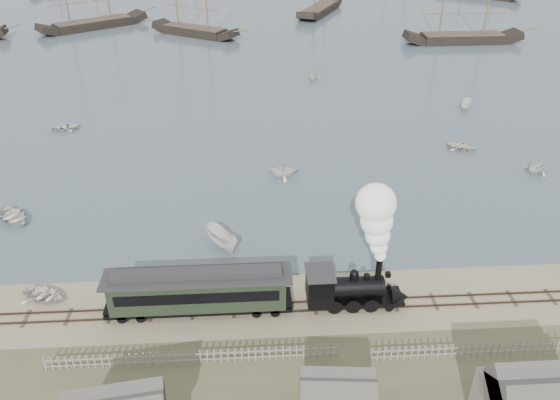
{
  "coord_description": "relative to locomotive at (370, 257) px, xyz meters",
  "views": [
    {
      "loc": [
        -2.48,
        -32.65,
        27.3
      ],
      "look_at": [
        0.01,
        7.87,
        3.5
      ],
      "focal_mm": 35.0,
      "sensor_mm": 36.0,
      "label": 1
    }
  ],
  "objects": [
    {
      "name": "rowboat_1",
      "position": [
        -4.73,
        20.56,
        -3.53
      ],
      "size": [
        2.88,
        3.29,
        1.67
      ],
      "primitive_type": "imported",
      "rotation": [
        0.0,
        0.0,
        1.52
      ],
      "color": "white",
      "rests_on": "harbor_water"
    },
    {
      "name": "locomotive",
      "position": [
        0.0,
        0.0,
        0.0
      ],
      "size": [
        7.71,
        2.88,
        9.61
      ],
      "color": "black",
      "rests_on": "ground"
    },
    {
      "name": "rowboat_4",
      "position": [
        22.52,
        19.88,
        -3.59
      ],
      "size": [
        3.83,
        3.91,
        1.56
      ],
      "primitive_type": "imported",
      "rotation": [
        0.0,
        0.0,
        5.36
      ],
      "color": "white",
      "rests_on": "harbor_water"
    },
    {
      "name": "rowboat_5",
      "position": [
        21.7,
        39.04,
        -3.75
      ],
      "size": [
        3.36,
        2.69,
        1.24
      ],
      "primitive_type": "imported",
      "rotation": [
        0.0,
        0.0,
        2.6
      ],
      "color": "white",
      "rests_on": "harbor_water"
    },
    {
      "name": "rail_track",
      "position": [
        -5.73,
        0.0,
        -4.39
      ],
      "size": [
        120.0,
        1.8,
        0.16
      ],
      "color": "#3C2820",
      "rests_on": "ground"
    },
    {
      "name": "passenger_coach",
      "position": [
        -12.18,
        0.0,
        -2.37
      ],
      "size": [
        13.37,
        2.58,
        3.25
      ],
      "color": "black",
      "rests_on": "ground"
    },
    {
      "name": "beached_dinghy",
      "position": [
        -23.97,
        2.13,
        -4.07
      ],
      "size": [
        3.7,
        4.18,
        0.72
      ],
      "primitive_type": "imported",
      "rotation": [
        0.0,
        0.0,
        1.14
      ],
      "color": "white",
      "rests_on": "ground"
    },
    {
      "name": "rowboat_0",
      "position": [
        -30.25,
        13.42,
        -3.93
      ],
      "size": [
        5.17,
        5.16,
        0.88
      ],
      "primitive_type": "imported",
      "rotation": [
        0.0,
        0.0,
        0.78
      ],
      "color": "white",
      "rests_on": "harbor_water"
    },
    {
      "name": "picket_fence_west",
      "position": [
        -12.23,
        -5.0,
        -4.43
      ],
      "size": [
        19.0,
        0.1,
        1.2
      ],
      "primitive_type": null,
      "color": "gray",
      "rests_on": "ground"
    },
    {
      "name": "rowboat_2",
      "position": [
        -10.92,
        8.12,
        -3.58
      ],
      "size": [
        4.18,
        3.67,
        1.57
      ],
      "primitive_type": "imported",
      "rotation": [
        0.0,
        0.0,
        3.78
      ],
      "color": "white",
      "rests_on": "harbor_water"
    },
    {
      "name": "rowboat_7",
      "position": [
        2.11,
        53.1,
        -3.58
      ],
      "size": [
        3.1,
        2.72,
        1.57
      ],
      "primitive_type": "imported",
      "rotation": [
        0.0,
        0.0,
        6.23
      ],
      "color": "white",
      "rests_on": "harbor_water"
    },
    {
      "name": "rowboat_6",
      "position": [
        -31.62,
        35.04,
        -4.0
      ],
      "size": [
        2.8,
        3.75,
        0.74
      ],
      "primitive_type": "imported",
      "rotation": [
        0.0,
        0.0,
        4.78
      ],
      "color": "white",
      "rests_on": "harbor_water"
    },
    {
      "name": "ground",
      "position": [
        -5.73,
        2.0,
        -4.43
      ],
      "size": [
        600.0,
        600.0,
        0.0
      ],
      "primitive_type": "plane",
      "color": "tan",
      "rests_on": "ground"
    },
    {
      "name": "rowboat_3",
      "position": [
        16.74,
        26.16,
        -4.01
      ],
      "size": [
        3.8,
        4.25,
        0.72
      ],
      "primitive_type": "imported",
      "rotation": [
        0.0,
        0.0,
        1.11
      ],
      "color": "white",
      "rests_on": "harbor_water"
    },
    {
      "name": "picket_fence_east",
      "position": [
        6.77,
        -5.5,
        -4.43
      ],
      "size": [
        15.0,
        0.1,
        1.2
      ],
      "primitive_type": null,
      "color": "gray",
      "rests_on": "ground"
    }
  ]
}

